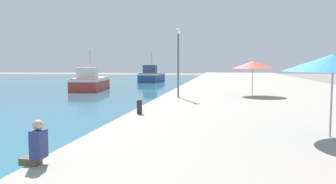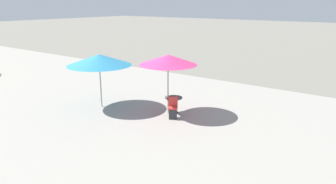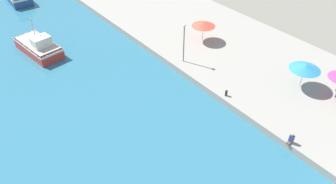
{
  "view_description": "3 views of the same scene",
  "coord_description": "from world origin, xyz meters",
  "px_view_note": "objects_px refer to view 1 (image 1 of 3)",
  "views": [
    {
      "loc": [
        4.33,
        0.42,
        3.02
      ],
      "look_at": [
        1.5,
        17.01,
        1.54
      ],
      "focal_mm": 35.0,
      "sensor_mm": 36.0,
      "label": 1
    },
    {
      "loc": [
        -2.52,
        -0.52,
        5.65
      ],
      "look_at": [
        8.79,
        8.0,
        1.74
      ],
      "focal_mm": 35.0,
      "sensor_mm": 36.0,
      "label": 2
    },
    {
      "loc": [
        -19.29,
        -1.51,
        20.71
      ],
      "look_at": [
        -4.0,
        18.0,
        1.34
      ],
      "focal_mm": 35.0,
      "sensor_mm": 36.0,
      "label": 3
    }
  ],
  "objects_px": {
    "fishing_boat_near": "(90,82)",
    "fishing_boat_mid": "(152,76)",
    "cafe_umbrella_striped": "(253,65)",
    "cafe_umbrella_white": "(333,63)",
    "person_at_quay": "(37,145)",
    "lamppost": "(178,51)",
    "mooring_bollard": "(139,106)"
  },
  "relations": [
    {
      "from": "cafe_umbrella_white",
      "to": "mooring_bollard",
      "type": "distance_m",
      "value": 8.1
    },
    {
      "from": "cafe_umbrella_white",
      "to": "person_at_quay",
      "type": "bearing_deg",
      "value": -150.79
    },
    {
      "from": "lamppost",
      "to": "fishing_boat_near",
      "type": "bearing_deg",
      "value": 132.22
    },
    {
      "from": "fishing_boat_mid",
      "to": "mooring_bollard",
      "type": "height_order",
      "value": "fishing_boat_mid"
    },
    {
      "from": "fishing_boat_near",
      "to": "mooring_bollard",
      "type": "xyz_separation_m",
      "value": [
        10.98,
        -20.27,
        0.17
      ]
    },
    {
      "from": "fishing_boat_near",
      "to": "mooring_bollard",
      "type": "height_order",
      "value": "fishing_boat_near"
    },
    {
      "from": "cafe_umbrella_striped",
      "to": "lamppost",
      "type": "distance_m",
      "value": 5.56
    },
    {
      "from": "fishing_boat_mid",
      "to": "person_at_quay",
      "type": "relative_size",
      "value": 6.61
    },
    {
      "from": "cafe_umbrella_white",
      "to": "person_at_quay",
      "type": "distance_m",
      "value": 8.67
    },
    {
      "from": "fishing_boat_near",
      "to": "person_at_quay",
      "type": "xyz_separation_m",
      "value": [
        10.61,
        -27.93,
        0.28
      ]
    },
    {
      "from": "fishing_boat_near",
      "to": "fishing_boat_mid",
      "type": "xyz_separation_m",
      "value": [
        3.17,
        17.38,
        0.07
      ]
    },
    {
      "from": "cafe_umbrella_white",
      "to": "person_at_quay",
      "type": "xyz_separation_m",
      "value": [
        -7.4,
        -4.14,
        -1.84
      ]
    },
    {
      "from": "cafe_umbrella_striped",
      "to": "mooring_bollard",
      "type": "height_order",
      "value": "cafe_umbrella_striped"
    },
    {
      "from": "cafe_umbrella_striped",
      "to": "person_at_quay",
      "type": "xyz_separation_m",
      "value": [
        -6.12,
        -17.24,
        -1.72
      ]
    },
    {
      "from": "fishing_boat_mid",
      "to": "person_at_quay",
      "type": "height_order",
      "value": "fishing_boat_mid"
    },
    {
      "from": "fishing_boat_near",
      "to": "lamppost",
      "type": "bearing_deg",
      "value": -55.61
    },
    {
      "from": "fishing_boat_near",
      "to": "mooring_bollard",
      "type": "distance_m",
      "value": 23.05
    },
    {
      "from": "lamppost",
      "to": "cafe_umbrella_white",
      "type": "bearing_deg",
      "value": -59.96
    },
    {
      "from": "cafe_umbrella_white",
      "to": "cafe_umbrella_striped",
      "type": "distance_m",
      "value": 13.17
    },
    {
      "from": "fishing_boat_near",
      "to": "fishing_boat_mid",
      "type": "height_order",
      "value": "fishing_boat_mid"
    },
    {
      "from": "fishing_boat_near",
      "to": "fishing_boat_mid",
      "type": "relative_size",
      "value": 1.05
    },
    {
      "from": "fishing_boat_mid",
      "to": "cafe_umbrella_white",
      "type": "bearing_deg",
      "value": -67.66
    },
    {
      "from": "cafe_umbrella_white",
      "to": "cafe_umbrella_striped",
      "type": "xyz_separation_m",
      "value": [
        -1.27,
        13.1,
        -0.12
      ]
    },
    {
      "from": "cafe_umbrella_white",
      "to": "lamppost",
      "type": "distance_m",
      "value": 12.58
    },
    {
      "from": "cafe_umbrella_striped",
      "to": "cafe_umbrella_white",
      "type": "bearing_deg",
      "value": -84.44
    },
    {
      "from": "fishing_boat_near",
      "to": "person_at_quay",
      "type": "relative_size",
      "value": 6.95
    },
    {
      "from": "fishing_boat_near",
      "to": "cafe_umbrella_striped",
      "type": "height_order",
      "value": "fishing_boat_near"
    },
    {
      "from": "fishing_boat_mid",
      "to": "person_at_quay",
      "type": "xyz_separation_m",
      "value": [
        7.43,
        -45.3,
        0.21
      ]
    },
    {
      "from": "fishing_boat_near",
      "to": "cafe_umbrella_striped",
      "type": "bearing_deg",
      "value": -40.38
    },
    {
      "from": "cafe_umbrella_striped",
      "to": "fishing_boat_mid",
      "type": "bearing_deg",
      "value": 115.79
    },
    {
      "from": "mooring_bollard",
      "to": "lamppost",
      "type": "bearing_deg",
      "value": 84.2
    },
    {
      "from": "fishing_boat_mid",
      "to": "lamppost",
      "type": "xyz_separation_m",
      "value": [
        8.55,
        -30.3,
        2.85
      ]
    }
  ]
}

